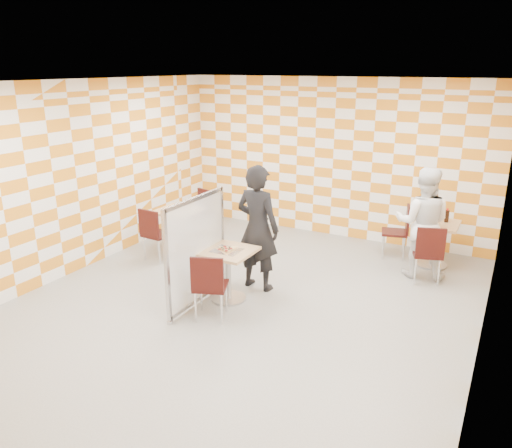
{
  "coord_description": "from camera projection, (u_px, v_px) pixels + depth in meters",
  "views": [
    {
      "loc": [
        3.11,
        -5.46,
        3.2
      ],
      "look_at": [
        0.1,
        0.2,
        1.15
      ],
      "focal_mm": 35.0,
      "sensor_mm": 36.0,
      "label": 1
    }
  ],
  "objects": [
    {
      "name": "room_shell",
      "position": [
        261.0,
        193.0,
        6.96
      ],
      "size": [
        7.0,
        7.0,
        7.0
      ],
      "color": "gray",
      "rests_on": "ground"
    },
    {
      "name": "main_table",
      "position": [
        228.0,
        266.0,
        6.99
      ],
      "size": [
        0.7,
        0.7,
        0.75
      ],
      "color": "tan",
      "rests_on": "ground"
    },
    {
      "name": "second_table",
      "position": [
        435.0,
        237.0,
        8.19
      ],
      "size": [
        0.7,
        0.7,
        0.75
      ],
      "color": "tan",
      "rests_on": "ground"
    },
    {
      "name": "empty_table",
      "position": [
        178.0,
        223.0,
        8.9
      ],
      "size": [
        0.7,
        0.7,
        0.75
      ],
      "color": "tan",
      "rests_on": "ground"
    },
    {
      "name": "chair_main_front",
      "position": [
        209.0,
        282.0,
        6.38
      ],
      "size": [
        0.55,
        0.55,
        0.92
      ],
      "color": "black",
      "rests_on": "ground"
    },
    {
      "name": "chair_second_front",
      "position": [
        429.0,
        250.0,
        7.49
      ],
      "size": [
        0.53,
        0.54,
        0.92
      ],
      "color": "black",
      "rests_on": "ground"
    },
    {
      "name": "chair_second_side",
      "position": [
        400.0,
        228.0,
        8.52
      ],
      "size": [
        0.52,
        0.51,
        0.92
      ],
      "color": "black",
      "rests_on": "ground"
    },
    {
      "name": "chair_empty_near",
      "position": [
        154.0,
        231.0,
        8.37
      ],
      "size": [
        0.45,
        0.46,
        0.92
      ],
      "color": "black",
      "rests_on": "ground"
    },
    {
      "name": "chair_empty_far",
      "position": [
        202.0,
        210.0,
        9.58
      ],
      "size": [
        0.52,
        0.52,
        0.92
      ],
      "color": "black",
      "rests_on": "ground"
    },
    {
      "name": "partition",
      "position": [
        196.0,
        251.0,
        6.76
      ],
      "size": [
        0.08,
        1.38,
        1.55
      ],
      "color": "white",
      "rests_on": "ground"
    },
    {
      "name": "man_dark",
      "position": [
        258.0,
        228.0,
        7.25
      ],
      "size": [
        0.72,
        0.5,
        1.87
      ],
      "primitive_type": "imported",
      "rotation": [
        0.0,
        0.0,
        3.06
      ],
      "color": "black",
      "rests_on": "ground"
    },
    {
      "name": "man_white",
      "position": [
        422.0,
        223.0,
        7.7
      ],
      "size": [
        0.94,
        0.78,
        1.74
      ],
      "primitive_type": "imported",
      "rotation": [
        0.0,
        0.0,
        3.29
      ],
      "color": "white",
      "rests_on": "ground"
    },
    {
      "name": "pizza_on_foil",
      "position": [
        227.0,
        249.0,
        6.89
      ],
      "size": [
        0.4,
        0.4,
        0.04
      ],
      "color": "silver",
      "rests_on": "main_table"
    },
    {
      "name": "sport_bottle",
      "position": [
        432.0,
        215.0,
        8.19
      ],
      "size": [
        0.06,
        0.06,
        0.2
      ],
      "color": "white",
      "rests_on": "second_table"
    },
    {
      "name": "soda_bottle",
      "position": [
        447.0,
        216.0,
        8.11
      ],
      "size": [
        0.07,
        0.07,
        0.23
      ],
      "color": "black",
      "rests_on": "second_table"
    }
  ]
}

